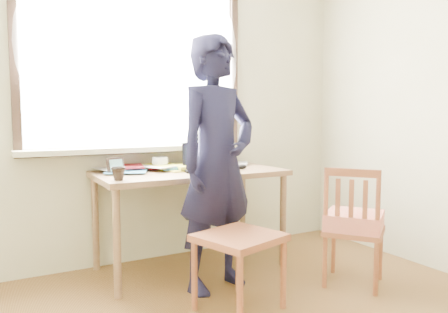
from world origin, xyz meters
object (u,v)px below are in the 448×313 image
laptop (204,164)px  mug_white (160,163)px  mug_dark (118,174)px  side_chair (354,223)px  work_chair (239,246)px  desk (190,181)px  person (217,163)px

laptop → mug_white: laptop is taller
mug_dark → side_chair: bearing=-23.4°
work_chair → desk: bearing=86.4°
mug_dark → person: person is taller
desk → side_chair: size_ratio=1.70×
desk → laptop: (0.10, -0.04, 0.13)m
desk → person: person is taller
mug_dark → person: 0.66m
work_chair → person: person is taller
mug_white → mug_dark: bearing=-137.1°
desk → mug_white: bearing=134.0°
work_chair → person: bearing=82.6°
mug_white → mug_dark: (-0.45, -0.42, -0.01)m
desk → mug_white: 0.29m
mug_white → person: 0.66m
laptop → mug_white: (-0.28, 0.22, -0.00)m
person → mug_white: bearing=91.7°
work_chair → mug_dark: bearing=134.0°
desk → mug_dark: (-0.62, -0.23, 0.12)m
mug_white → work_chair: bearing=-82.9°
laptop → person: size_ratio=0.21×
mug_white → side_chair: (1.04, -1.06, -0.38)m
mug_white → work_chair: size_ratio=0.22×
side_chair → mug_dark: bearing=156.6°
person → desk: bearing=75.8°
laptop → work_chair: bearing=-100.8°
laptop → work_chair: size_ratio=0.65×
work_chair → person: size_ratio=0.33×
desk → laptop: 0.17m
laptop → mug_white: size_ratio=2.89×
laptop → mug_dark: (-0.72, -0.20, -0.01)m
mug_dark → work_chair: mug_dark is taller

